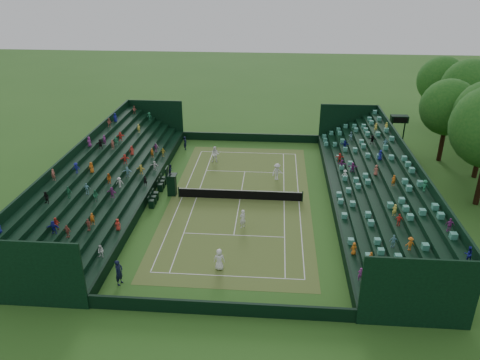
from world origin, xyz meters
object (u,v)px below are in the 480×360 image
at_px(umpire_chair, 171,182).
at_px(player_near_west, 219,259).
at_px(player_far_west, 215,155).
at_px(tennis_net, 240,194).
at_px(player_far_east, 277,172).
at_px(player_near_east, 243,219).

distance_m(umpire_chair, player_near_west, 13.00).
bearing_deg(player_far_west, tennis_net, -70.63).
height_order(umpire_chair, player_far_west, umpire_chair).
height_order(tennis_net, player_far_east, player_far_east).
distance_m(tennis_net, player_near_west, 11.10).
bearing_deg(player_far_west, player_near_west, -83.87).
xyz_separation_m(tennis_net, player_near_west, (-0.61, -11.08, 0.30)).
bearing_deg(player_near_west, umpire_chair, -60.82).
bearing_deg(player_near_east, umpire_chair, -81.81).
xyz_separation_m(tennis_net, player_near_east, (0.62, -5.10, 0.31)).
xyz_separation_m(tennis_net, umpire_chair, (-6.53, 0.48, 0.81)).
relative_size(player_near_west, player_far_west, 0.90).
bearing_deg(player_far_east, umpire_chair, 166.79).
bearing_deg(player_far_west, player_near_east, -75.69).
distance_m(player_near_east, player_far_east, 10.20).
xyz_separation_m(umpire_chair, player_far_east, (9.93, 4.24, -0.46)).
bearing_deg(player_far_east, player_far_west, 112.91).
bearing_deg(player_near_east, player_near_west, 34.53).
relative_size(player_far_west, player_far_east, 1.05).
relative_size(player_near_east, player_far_east, 0.95).
bearing_deg(tennis_net, player_far_west, 111.33).
height_order(player_far_west, player_far_east, player_far_west).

